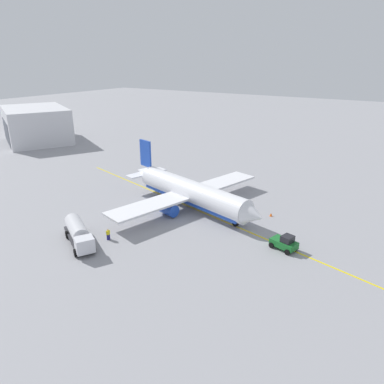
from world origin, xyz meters
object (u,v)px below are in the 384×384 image
fuel_tanker (79,233)px  pushback_tug (285,243)px  refueling_worker (108,234)px  airplane (190,192)px  safety_cone_nose (271,215)px

fuel_tanker → pushback_tug: bearing=29.4°
fuel_tanker → refueling_worker: fuel_tanker is taller
airplane → fuel_tanker: (-6.08, -19.85, -1.10)m
airplane → pushback_tug: bearing=-16.4°
fuel_tanker → refueling_worker: bearing=50.7°
safety_cone_nose → pushback_tug: bearing=-59.9°
safety_cone_nose → refueling_worker: bearing=-129.5°
pushback_tug → safety_cone_nose: pushback_tug is taller
refueling_worker → fuel_tanker: bearing=-129.3°
pushback_tug → airplane: bearing=163.6°
airplane → refueling_worker: (-3.51, -16.71, -1.99)m
airplane → fuel_tanker: size_ratio=3.28×
pushback_tug → safety_cone_nose: size_ratio=7.23×
pushback_tug → refueling_worker: 25.22m
airplane → pushback_tug: (19.16, -5.64, -1.81)m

